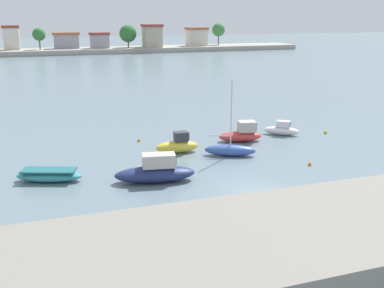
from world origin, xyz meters
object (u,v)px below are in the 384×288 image
Objects in this scene: moored_boat_0 at (49,175)px; moored_boat_1 at (156,172)px; mooring_buoy_3 at (185,136)px; moored_boat_5 at (282,130)px; mooring_buoy_1 at (139,140)px; mooring_buoy_0 at (310,164)px; moored_boat_2 at (178,145)px; mooring_buoy_2 at (326,132)px; moored_boat_3 at (230,150)px; moored_boat_4 at (242,134)px.

moored_boat_1 is at bearing 0.30° from moored_boat_0.
moored_boat_0 is 17.70× the size of mooring_buoy_3.
mooring_buoy_3 is at bearing 51.43° from moored_boat_0.
moored_boat_5 is 12.99× the size of mooring_buoy_1.
moored_boat_0 is 18.55m from mooring_buoy_0.
moored_boat_2 is (3.25, 5.73, -0.07)m from moored_boat_1.
moored_boat_1 is 21.87× the size of mooring_buoy_0.
mooring_buoy_2 is at bearing -9.51° from mooring_buoy_1.
mooring_buoy_3 is at bearing 71.88° from moored_boat_1.
moored_boat_1 is 16.02m from moored_boat_5.
moored_boat_3 is at bearing -46.46° from mooring_buoy_1.
moored_boat_2 is 14.10× the size of mooring_buoy_1.
moored_boat_2 is at bearing -132.68° from moored_boat_5.
moored_boat_4 is at bearing 16.65° from moored_boat_2.
moored_boat_1 is at bearing 177.89° from mooring_buoy_0.
moored_boat_4 reaches higher than mooring_buoy_3.
moored_boat_5 is (20.67, 5.58, 0.09)m from moored_boat_0.
mooring_buoy_1 is (-12.97, 1.99, -0.36)m from moored_boat_5.
mooring_buoy_2 is 13.19m from mooring_buoy_3.
moored_boat_0 is 14.43× the size of mooring_buoy_2.
moored_boat_4 reaches higher than moored_boat_5.
mooring_buoy_3 is (11.95, 7.50, -0.26)m from moored_boat_0.
mooring_buoy_1 is 17.38m from mooring_buoy_2.
moored_boat_3 reaches higher than mooring_buoy_1.
moored_boat_4 is 7.84m from mooring_buoy_0.
moored_boat_4 is at bearing 179.43° from mooring_buoy_2.
mooring_buoy_0 is at bearing -32.19° from moored_boat_2.
mooring_buoy_0 is (11.60, -0.43, -0.55)m from moored_boat_1.
mooring_buoy_1 is at bearing 174.04° from moored_boat_4.
mooring_buoy_3 is (5.21, 9.82, -0.55)m from moored_boat_1.
moored_boat_1 is at bearing -128.04° from moored_boat_3.
mooring_buoy_2 is at bearing 9.21° from moored_boat_2.
mooring_buoy_0 is (18.34, -2.75, -0.27)m from moored_boat_0.
moored_boat_0 reaches higher than mooring_buoy_1.
moored_boat_0 is 10.56m from moored_boat_2.
mooring_buoy_2 is (14.85, 1.30, -0.45)m from moored_boat_2.
moored_boat_2 is at bearing 174.55° from moored_boat_3.
moored_boat_5 is at bearing 15.73° from moored_boat_2.
moored_boat_4 is 9.03m from mooring_buoy_1.
moored_boat_3 is (13.67, 1.30, 0.08)m from moored_boat_0.
moored_boat_1 is 9.96m from mooring_buoy_1.
moored_boat_4 is 4.47m from moored_boat_5.
mooring_buoy_2 is at bearing 30.05° from moored_boat_0.
moored_boat_0 is 0.83× the size of moored_boat_1.
moored_boat_0 is at bearing -150.22° from moored_boat_3.
moored_boat_5 is (13.93, 7.91, -0.20)m from moored_boat_1.
mooring_buoy_1 is at bearing 63.85° from moored_boat_0.
moored_boat_3 is 18.79× the size of mooring_buoy_2.
moored_boat_1 is 22.30× the size of mooring_buoy_1.
mooring_buoy_0 is 1.02× the size of mooring_buoy_1.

